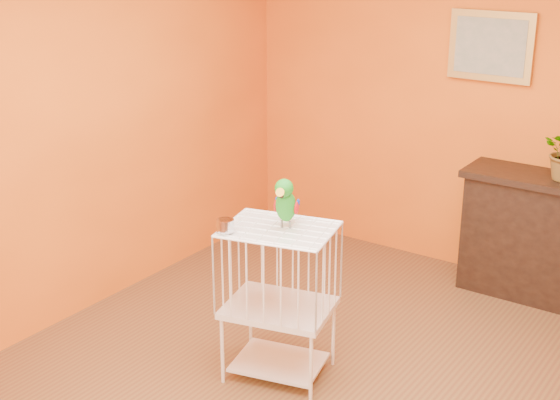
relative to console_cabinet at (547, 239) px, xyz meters
The scene contains 6 objects.
room_shell 2.40m from the console_cabinet, 106.64° to the right, with size 4.50×4.50×4.50m.
console_cabinet is the anchor object (origin of this frame).
framed_picture 1.44m from the console_cabinet, 163.08° to the left, with size 0.62×0.04×0.50m.
birdcage 2.16m from the console_cabinet, 117.43° to the right, with size 0.71×0.60×0.95m.
feed_cup 2.51m from the console_cabinet, 119.55° to the right, with size 0.10×0.10×0.07m, color silver.
parrot 2.22m from the console_cabinet, 117.27° to the right, with size 0.16×0.27×0.30m.
Camera 1 is at (1.96, -3.26, 2.59)m, focal length 50.00 mm.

